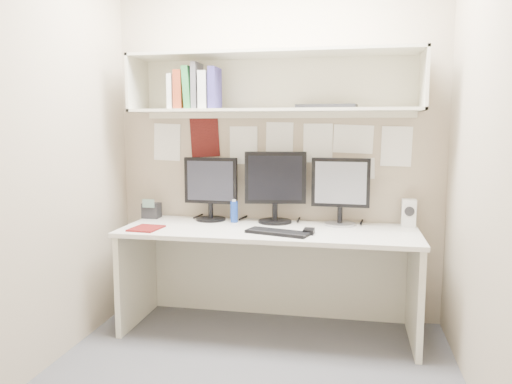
% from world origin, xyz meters
% --- Properties ---
extents(floor, '(2.40, 2.00, 0.01)m').
position_xyz_m(floor, '(0.00, 0.00, 0.00)').
color(floor, '#49494E').
rests_on(floor, ground).
extents(wall_back, '(2.40, 0.02, 2.60)m').
position_xyz_m(wall_back, '(0.00, 1.00, 1.30)').
color(wall_back, tan).
rests_on(wall_back, ground).
extents(wall_front, '(2.40, 0.02, 2.60)m').
position_xyz_m(wall_front, '(0.00, -1.00, 1.30)').
color(wall_front, tan).
rests_on(wall_front, ground).
extents(wall_left, '(0.02, 2.00, 2.60)m').
position_xyz_m(wall_left, '(-1.20, 0.00, 1.30)').
color(wall_left, tan).
rests_on(wall_left, ground).
extents(wall_right, '(0.02, 2.00, 2.60)m').
position_xyz_m(wall_right, '(1.20, 0.00, 1.30)').
color(wall_right, tan).
rests_on(wall_right, ground).
extents(desk, '(2.00, 0.70, 0.73)m').
position_xyz_m(desk, '(0.00, 0.65, 0.37)').
color(desk, beige).
rests_on(desk, floor).
extents(overhead_hutch, '(2.00, 0.38, 0.40)m').
position_xyz_m(overhead_hutch, '(0.00, 0.86, 1.72)').
color(overhead_hutch, beige).
rests_on(overhead_hutch, wall_back).
extents(pinned_papers, '(1.92, 0.01, 0.48)m').
position_xyz_m(pinned_papers, '(0.00, 0.99, 1.25)').
color(pinned_papers, white).
rests_on(pinned_papers, wall_back).
extents(monitor_left, '(0.40, 0.22, 0.46)m').
position_xyz_m(monitor_left, '(-0.47, 0.87, 0.98)').
color(monitor_left, black).
rests_on(monitor_left, desk).
extents(monitor_center, '(0.44, 0.24, 0.51)m').
position_xyz_m(monitor_center, '(0.01, 0.87, 1.00)').
color(monitor_center, black).
rests_on(monitor_center, desk).
extents(monitor_right, '(0.41, 0.22, 0.47)m').
position_xyz_m(monitor_right, '(0.47, 0.87, 0.99)').
color(monitor_right, '#A5A5AA').
rests_on(monitor_right, desk).
extents(keyboard, '(0.44, 0.26, 0.02)m').
position_xyz_m(keyboard, '(0.09, 0.48, 0.74)').
color(keyboard, black).
rests_on(keyboard, desk).
extents(mouse, '(0.07, 0.11, 0.03)m').
position_xyz_m(mouse, '(0.28, 0.53, 0.75)').
color(mouse, black).
rests_on(mouse, desk).
extents(speaker, '(0.10, 0.10, 0.19)m').
position_xyz_m(speaker, '(0.94, 0.90, 0.82)').
color(speaker, silver).
rests_on(speaker, desk).
extents(blue_bottle, '(0.05, 0.05, 0.17)m').
position_xyz_m(blue_bottle, '(-0.28, 0.82, 0.81)').
color(blue_bottle, '#153696').
rests_on(blue_bottle, desk).
extents(maroon_notebook, '(0.20, 0.24, 0.01)m').
position_xyz_m(maroon_notebook, '(-0.81, 0.46, 0.74)').
color(maroon_notebook, '#601010').
rests_on(maroon_notebook, desk).
extents(desk_phone, '(0.13, 0.11, 0.15)m').
position_xyz_m(desk_phone, '(-0.94, 0.87, 0.79)').
color(desk_phone, black).
rests_on(desk_phone, desk).
extents(book_stack, '(0.34, 0.19, 0.32)m').
position_xyz_m(book_stack, '(-0.54, 0.75, 1.68)').
color(book_stack, white).
rests_on(book_stack, overhead_hutch).
extents(hutch_tray, '(0.42, 0.20, 0.03)m').
position_xyz_m(hutch_tray, '(0.36, 0.84, 1.55)').
color(hutch_tray, black).
rests_on(hutch_tray, overhead_hutch).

